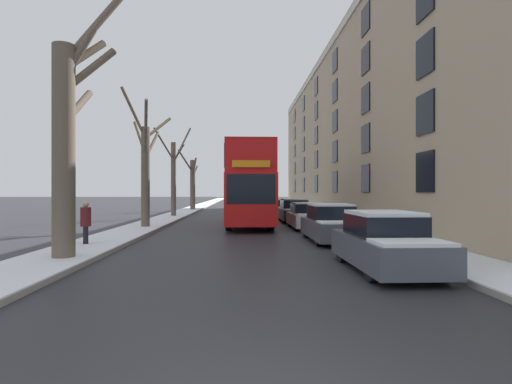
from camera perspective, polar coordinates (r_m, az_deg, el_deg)
sidewalk_left at (r=56.34m, az=-7.70°, el=-1.92°), size 2.20×130.00×0.16m
sidewalk_right at (r=56.41m, az=3.52°, el=-1.91°), size 2.20×130.00×0.16m
terrace_facade_right at (r=34.36m, az=17.23°, el=8.09°), size 9.10×47.62×13.60m
bare_tree_left_0 at (r=12.48m, az=-25.34°, el=7.03°), size 1.74×1.93×7.88m
bare_tree_left_1 at (r=21.89m, az=-15.52°, el=3.45°), size 2.20×3.98×7.32m
bare_tree_left_2 at (r=31.16m, az=-11.69°, el=2.37°), size 2.34×3.41×7.06m
bare_tree_left_3 at (r=42.01m, az=-9.07°, el=1.31°), size 1.83×3.15×6.19m
double_decker_bus at (r=23.62m, az=-1.09°, el=1.43°), size 2.55×10.46×4.54m
parked_car_0 at (r=10.60m, az=17.98°, el=-6.99°), size 1.76×4.17×1.48m
parked_car_1 at (r=16.22m, az=10.68°, el=-4.53°), size 1.79×4.33×1.49m
parked_car_2 at (r=21.68m, az=7.32°, el=-3.49°), size 1.77×4.12×1.40m
parked_car_3 at (r=26.76m, az=5.44°, el=-2.73°), size 1.88×4.54×1.51m
parked_car_4 at (r=32.01m, az=4.14°, el=-2.36°), size 1.84×4.20×1.40m
pedestrian_left_sidewalk at (r=15.26m, az=-23.15°, el=-4.01°), size 0.36×0.36×1.64m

